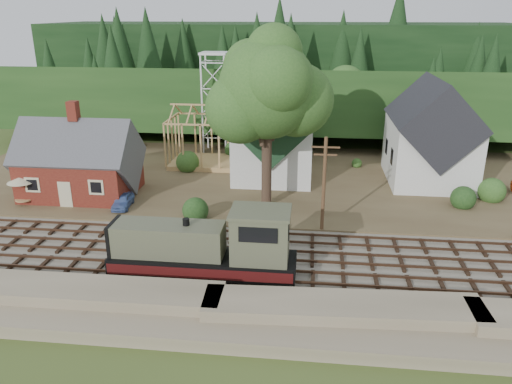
# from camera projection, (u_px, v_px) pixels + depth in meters

# --- Properties ---
(ground) EXTENTS (140.00, 140.00, 0.00)m
(ground) POSITION_uv_depth(u_px,v_px,m) (227.00, 257.00, 36.75)
(ground) COLOR #384C1E
(ground) RESTS_ON ground
(embankment) EXTENTS (64.00, 5.00, 1.60)m
(embankment) POSITION_uv_depth(u_px,v_px,m) (202.00, 325.00, 28.82)
(embankment) COLOR #7F7259
(embankment) RESTS_ON ground
(railroad_bed) EXTENTS (64.00, 11.00, 0.16)m
(railroad_bed) POSITION_uv_depth(u_px,v_px,m) (227.00, 256.00, 36.72)
(railroad_bed) COLOR #726B5B
(railroad_bed) RESTS_ON ground
(village_flat) EXTENTS (64.00, 26.00, 0.30)m
(village_flat) POSITION_uv_depth(u_px,v_px,m) (255.00, 178.00, 53.50)
(village_flat) COLOR brown
(village_flat) RESTS_ON ground
(hillside) EXTENTS (70.00, 28.96, 12.74)m
(hillside) POSITION_uv_depth(u_px,v_px,m) (273.00, 129.00, 75.94)
(hillside) COLOR #1E3F19
(hillside) RESTS_ON ground
(ridge) EXTENTS (80.00, 20.00, 12.00)m
(ridge) POSITION_uv_depth(u_px,v_px,m) (280.00, 110.00, 90.87)
(ridge) COLOR black
(ridge) RESTS_ON ground
(depot) EXTENTS (10.80, 7.41, 9.00)m
(depot) POSITION_uv_depth(u_px,v_px,m) (80.00, 165.00, 47.60)
(depot) COLOR #5B1914
(depot) RESTS_ON village_flat
(church) EXTENTS (8.40, 15.17, 13.00)m
(church) POSITION_uv_depth(u_px,v_px,m) (275.00, 129.00, 53.12)
(church) COLOR silver
(church) RESTS_ON village_flat
(farmhouse) EXTENTS (8.40, 10.80, 10.60)m
(farmhouse) POSITION_uv_depth(u_px,v_px,m) (431.00, 138.00, 50.91)
(farmhouse) COLOR silver
(farmhouse) RESTS_ON village_flat
(timber_frame) EXTENTS (8.20, 6.20, 6.99)m
(timber_frame) POSITION_uv_depth(u_px,v_px,m) (206.00, 139.00, 56.79)
(timber_frame) COLOR tan
(timber_frame) RESTS_ON village_flat
(lattice_tower) EXTENTS (3.20, 3.20, 12.12)m
(lattice_tower) POSITION_uv_depth(u_px,v_px,m) (215.00, 73.00, 60.06)
(lattice_tower) COLOR silver
(lattice_tower) RESTS_ON village_flat
(big_tree) EXTENTS (10.90, 8.40, 14.70)m
(big_tree) POSITION_uv_depth(u_px,v_px,m) (269.00, 96.00, 42.42)
(big_tree) COLOR #38281E
(big_tree) RESTS_ON village_flat
(telegraph_pole_near) EXTENTS (2.20, 0.28, 8.00)m
(telegraph_pole_near) POSITION_uv_depth(u_px,v_px,m) (324.00, 183.00, 39.40)
(telegraph_pole_near) COLOR #4C331E
(telegraph_pole_near) RESTS_ON ground
(locomotive) EXTENTS (12.32, 3.08, 4.92)m
(locomotive) POSITION_uv_depth(u_px,v_px,m) (209.00, 248.00, 33.27)
(locomotive) COLOR black
(locomotive) RESTS_ON railroad_bed
(car_blue) EXTENTS (1.73, 3.67, 1.21)m
(car_blue) POSITION_uv_depth(u_px,v_px,m) (123.00, 201.00, 45.08)
(car_blue) COLOR #5574B7
(car_blue) RESTS_ON village_flat
(car_green) EXTENTS (3.90, 1.55, 1.26)m
(car_green) POSITION_uv_depth(u_px,v_px,m) (61.00, 178.00, 51.11)
(car_green) COLOR #7BA06F
(car_green) RESTS_ON village_flat
(patio_set) EXTENTS (2.43, 2.43, 2.70)m
(patio_set) POSITION_uv_depth(u_px,v_px,m) (21.00, 181.00, 45.14)
(patio_set) COLOR silver
(patio_set) RESTS_ON village_flat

